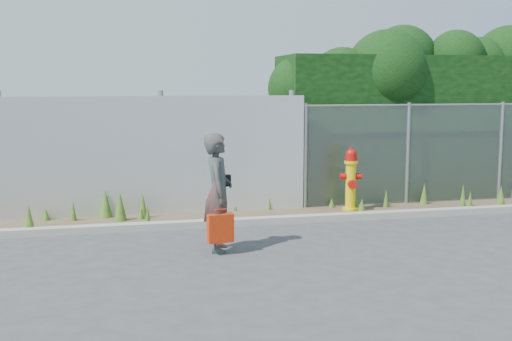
% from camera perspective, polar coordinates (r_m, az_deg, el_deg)
% --- Properties ---
extents(ground, '(80.00, 80.00, 0.00)m').
position_cam_1_polar(ground, '(9.49, 3.70, -7.05)').
color(ground, '#3B3B3E').
rests_on(ground, ground).
extents(curb, '(16.00, 0.22, 0.12)m').
position_cam_1_polar(curb, '(11.17, 1.04, -4.47)').
color(curb, gray).
rests_on(curb, ground).
extents(weed_strip, '(16.00, 1.31, 0.54)m').
position_cam_1_polar(weed_strip, '(11.71, -1.95, -3.53)').
color(weed_strip, brown).
rests_on(weed_strip, ground).
extents(corrugated_fence, '(8.50, 0.21, 2.30)m').
position_cam_1_polar(corrugated_fence, '(11.88, -15.78, 1.07)').
color(corrugated_fence, silver).
rests_on(corrugated_fence, ground).
extents(chainlink_fence, '(6.50, 0.07, 2.05)m').
position_cam_1_polar(chainlink_fence, '(13.73, 17.26, 1.57)').
color(chainlink_fence, gray).
rests_on(chainlink_fence, ground).
extents(hedge, '(7.66, 2.12, 3.73)m').
position_cam_1_polar(hedge, '(14.66, 16.09, 5.93)').
color(hedge, black).
rests_on(hedge, ground).
extents(fire_hydrant, '(0.41, 0.37, 1.23)m').
position_cam_1_polar(fire_hydrant, '(12.32, 8.43, -0.86)').
color(fire_hydrant, yellow).
rests_on(fire_hydrant, ground).
extents(woman, '(0.52, 0.69, 1.72)m').
position_cam_1_polar(woman, '(9.29, -3.40, -1.95)').
color(woman, '#0E5D54').
rests_on(woman, ground).
extents(red_tote_bag, '(0.37, 0.14, 0.48)m').
position_cam_1_polar(red_tote_bag, '(9.12, -3.18, -5.14)').
color(red_tote_bag, '#9F2B09').
extents(black_shoulder_bag, '(0.23, 0.10, 0.17)m').
position_cam_1_polar(black_shoulder_bag, '(9.45, -2.98, -0.91)').
color(black_shoulder_bag, black).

